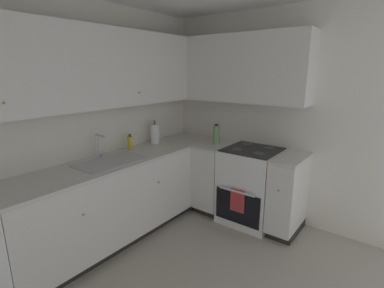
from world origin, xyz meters
The scene contains 14 objects.
wall_back centered at (0.00, 1.43, 1.23)m, with size 4.19×0.05×2.47m, color silver.
wall_right centered at (2.07, 0.00, 1.23)m, with size 0.05×2.91×2.47m, color silver.
lower_cabinets_back centered at (0.41, 1.11, 0.43)m, with size 2.06×0.62×0.85m.
countertop_back centered at (0.41, 1.10, 0.87)m, with size 3.26×0.60×0.04m, color beige.
lower_cabinets_right centered at (1.75, 0.21, 0.43)m, with size 0.62×1.26×0.85m.
countertop_right centered at (1.74, 0.21, 0.87)m, with size 0.60×1.26×0.03m.
oven_range centered at (1.76, 0.14, 0.45)m, with size 0.68×0.62×1.04m.
upper_cabinets_back centered at (0.25, 1.24, 1.80)m, with size 2.94×0.34×0.77m.
upper_cabinets_right centered at (1.88, 0.50, 1.80)m, with size 0.32×1.81×0.77m.
sink centered at (0.49, 1.07, 0.85)m, with size 0.70×0.40×0.10m.
faucet centered at (0.49, 1.28, 1.04)m, with size 0.07×0.16×0.26m.
soap_bottle centered at (0.91, 1.28, 0.97)m, with size 0.06×0.06×0.18m.
paper_towel_roll centered at (1.30, 1.26, 1.01)m, with size 0.11×0.11×0.30m.
oil_bottle centered at (1.74, 0.63, 1.01)m, with size 0.08×0.08×0.25m.
Camera 1 is at (-1.22, -1.25, 1.78)m, focal length 26.90 mm.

